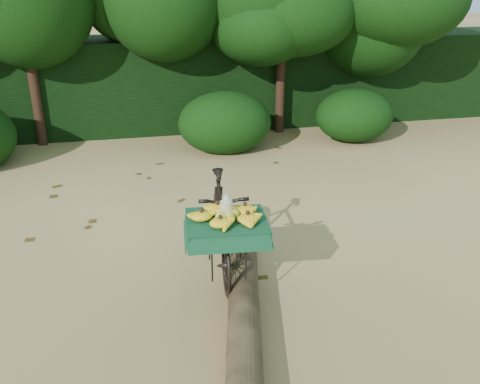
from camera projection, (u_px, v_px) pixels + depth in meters
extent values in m
plane|color=tan|center=(161.00, 287.00, 5.13)|extent=(80.00, 80.00, 0.00)
imported|color=black|center=(221.00, 225.00, 5.30)|extent=(0.64, 1.74, 1.02)
cube|color=black|center=(227.00, 222.00, 4.62)|extent=(0.41, 0.48, 0.03)
cube|color=#15502B|center=(227.00, 220.00, 4.61)|extent=(0.79, 0.68, 0.01)
ellipsoid|color=#A3A828|center=(234.00, 214.00, 4.60)|extent=(0.10, 0.08, 0.11)
ellipsoid|color=#A3A828|center=(228.00, 212.00, 4.65)|extent=(0.10, 0.08, 0.11)
ellipsoid|color=#A3A828|center=(220.00, 213.00, 4.62)|extent=(0.10, 0.08, 0.11)
ellipsoid|color=#A3A828|center=(220.00, 217.00, 4.55)|extent=(0.10, 0.08, 0.11)
ellipsoid|color=#A3A828|center=(230.00, 217.00, 4.54)|extent=(0.10, 0.08, 0.11)
cylinder|color=#EAE5C6|center=(226.00, 209.00, 4.58)|extent=(0.12, 0.12, 0.15)
cylinder|color=brown|center=(244.00, 324.00, 4.35)|extent=(1.15, 3.94, 0.29)
cube|color=black|center=(135.00, 83.00, 10.46)|extent=(26.00, 1.80, 1.80)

